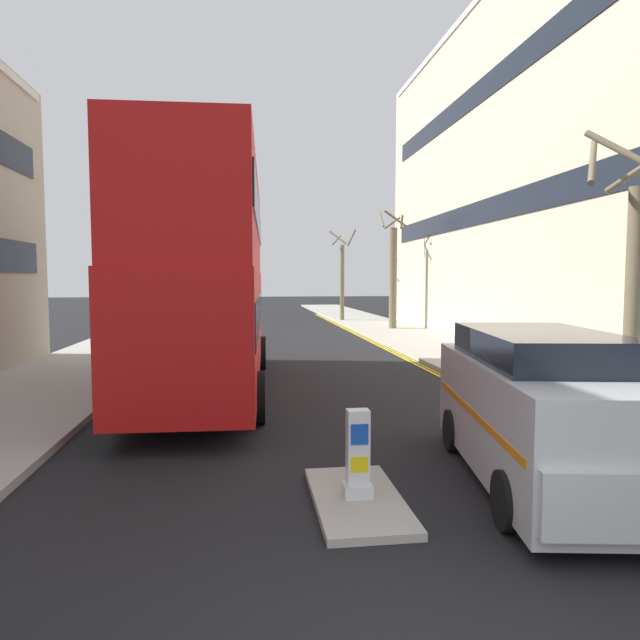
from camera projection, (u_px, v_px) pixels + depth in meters
sidewalk_right at (465, 356)px, 19.98m from camera, size 4.00×80.00×0.14m
sidewalk_left at (91, 363)px, 18.25m from camera, size 4.00×80.00×0.14m
kerb_line_outer at (428, 368)px, 17.73m from camera, size 0.10×56.00×0.01m
kerb_line_inner at (423, 368)px, 17.70m from camera, size 0.10×56.00×0.01m
traffic_island at (358, 500)px, 6.96m from camera, size 1.10×2.20×0.10m
keep_left_bollard at (358, 457)px, 6.92m from camera, size 0.36×0.28×1.11m
double_decker_bus_away at (209, 272)px, 13.83m from camera, size 3.08×10.89×5.64m
taxi_minivan at (545, 409)px, 7.49m from camera, size 2.63×5.05×2.12m
street_tree_near at (634, 273)px, 10.37m from camera, size 2.12×2.16×5.56m
street_tree_mid at (393, 274)px, 30.45m from camera, size 1.37×1.47×6.51m
street_tree_far at (342, 277)px, 36.81m from camera, size 1.77×1.74×5.99m
townhouse_terrace_right at (598, 170)px, 23.37m from camera, size 10.08×28.00×14.91m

